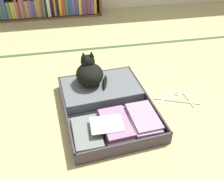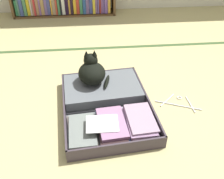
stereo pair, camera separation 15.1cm
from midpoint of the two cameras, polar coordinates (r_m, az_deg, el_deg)
The scene contains 5 objects.
ground_plane at distance 1.86m, azimuth 0.40°, elevation -7.45°, with size 10.00×10.00×0.00m, color tan.
tatami_border at distance 2.82m, azimuth -4.35°, elevation 9.30°, with size 4.80×0.05×0.00m.
open_suitcase at distance 1.96m, azimuth -3.29°, elevation -3.10°, with size 0.72×0.91×0.10m.
black_cat at distance 2.05m, azimuth -7.23°, elevation 3.77°, with size 0.27×0.27×0.26m.
clothes_hanger at distance 2.11m, azimuth 12.46°, elevation -2.08°, with size 0.34×0.24×0.01m.
Camera 1 is at (-0.34, -1.29, 1.31)m, focal length 40.40 mm.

